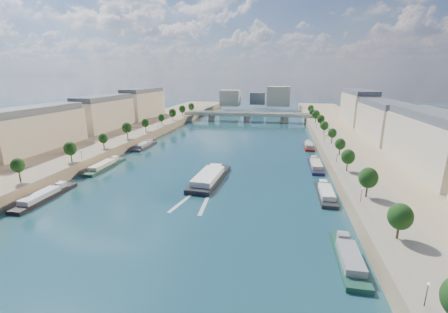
% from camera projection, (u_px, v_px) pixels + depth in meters
% --- Properties ---
extents(ground, '(700.00, 700.00, 0.00)m').
position_uv_depth(ground, '(218.00, 158.00, 146.75)').
color(ground, '#0D343C').
rests_on(ground, ground).
extents(quay_left, '(44.00, 520.00, 5.00)m').
position_uv_depth(quay_left, '(86.00, 147.00, 159.22)').
color(quay_left, '#9E8460').
rests_on(quay_left, ground).
extents(quay_right, '(44.00, 520.00, 5.00)m').
position_uv_depth(quay_right, '(376.00, 161.00, 132.97)').
color(quay_right, '#9E8460').
rests_on(quay_right, ground).
extents(pave_left, '(14.00, 520.00, 0.10)m').
position_uv_depth(pave_left, '(111.00, 143.00, 155.82)').
color(pave_left, gray).
rests_on(pave_left, quay_left).
extents(pave_right, '(14.00, 520.00, 0.10)m').
position_uv_depth(pave_right, '(341.00, 154.00, 135.04)').
color(pave_right, gray).
rests_on(pave_right, quay_right).
extents(trees_left, '(4.80, 268.80, 8.26)m').
position_uv_depth(trees_left, '(116.00, 133.00, 155.93)').
color(trees_left, '#382B1E').
rests_on(trees_left, ground).
extents(trees_right, '(4.80, 268.80, 8.26)m').
position_uv_depth(trees_right, '(334.00, 138.00, 143.46)').
color(trees_right, '#382B1E').
rests_on(trees_right, ground).
extents(lamps_left, '(0.36, 200.36, 4.28)m').
position_uv_depth(lamps_left, '(108.00, 143.00, 144.81)').
color(lamps_left, black).
rests_on(lamps_left, ground).
extents(lamps_right, '(0.36, 200.36, 4.28)m').
position_uv_depth(lamps_right, '(330.00, 145.00, 139.88)').
color(lamps_right, black).
rests_on(lamps_right, ground).
extents(buildings_left, '(16.00, 226.00, 23.20)m').
position_uv_depth(buildings_left, '(76.00, 117.00, 169.31)').
color(buildings_left, '#C5B198').
rests_on(buildings_left, ground).
extents(buildings_right, '(16.00, 226.00, 23.20)m').
position_uv_depth(buildings_right, '(403.00, 126.00, 138.32)').
color(buildings_right, '#C5B198').
rests_on(buildings_right, ground).
extents(skyline, '(79.00, 42.00, 22.00)m').
position_uv_depth(skyline, '(260.00, 97.00, 350.38)').
color(skyline, '#C5B198').
rests_on(skyline, ground).
extents(bridge, '(112.00, 12.00, 8.15)m').
position_uv_depth(bridge, '(247.00, 116.00, 262.96)').
color(bridge, '#C1B79E').
rests_on(bridge, ground).
extents(tour_barge, '(10.83, 32.39, 4.34)m').
position_uv_depth(tour_barge, '(210.00, 178.00, 114.95)').
color(tour_barge, black).
rests_on(tour_barge, ground).
extents(wake, '(10.75, 26.02, 0.04)m').
position_uv_depth(wake, '(198.00, 197.00, 99.65)').
color(wake, silver).
rests_on(wake, ground).
extents(moored_barges_left, '(5.00, 157.27, 3.60)m').
position_uv_depth(moored_barges_left, '(56.00, 191.00, 102.85)').
color(moored_barges_left, '#192337').
rests_on(moored_barges_left, ground).
extents(moored_barges_right, '(5.00, 129.25, 3.60)m').
position_uv_depth(moored_barges_right, '(320.00, 178.00, 116.09)').
color(moored_barges_right, '#1C4838').
rests_on(moored_barges_right, ground).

